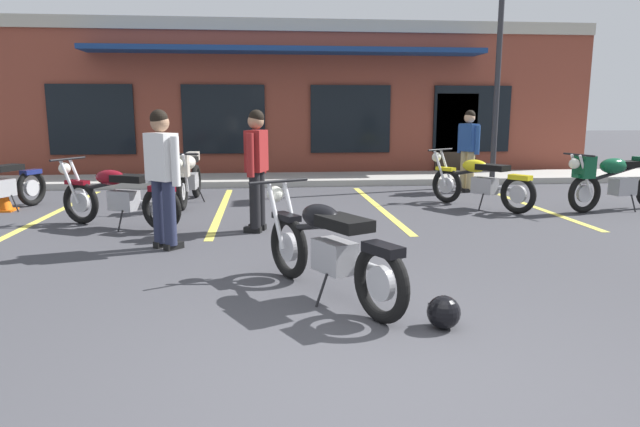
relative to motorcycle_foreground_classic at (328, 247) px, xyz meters
name	(u,v)px	position (x,y,z in m)	size (l,w,h in m)	color
ground_plane	(319,255)	(0.07, 1.49, -0.46)	(80.00, 80.00, 0.00)	#3D3D42
sidewalk_kerb	(291,179)	(0.07, 8.32, -0.39)	(22.00, 1.80, 0.14)	#A8A59E
brick_storefront_building	(284,101)	(0.07, 12.18, 1.49)	(15.99, 6.15, 3.89)	brown
painted_stall_lines	(301,208)	(0.07, 4.72, -0.46)	(8.28, 4.80, 0.01)	#DBCC4C
motorcycle_foreground_classic	(328,247)	(0.00, 0.00, 0.00)	(1.24, 1.93, 0.98)	black
motorcycle_red_sportbike	(118,196)	(-2.64, 3.36, 0.00)	(1.94, 1.23, 0.98)	black
motorcycle_black_cruiser	(480,181)	(3.14, 4.45, 0.00)	(1.40, 1.84, 0.98)	black
motorcycle_silver_naked	(614,180)	(5.27, 3.94, 0.07)	(2.08, 0.86, 0.98)	black
motorcycle_green_cafe_racer	(188,175)	(-1.91, 5.31, 0.07)	(0.66, 2.11, 0.98)	black
person_in_shorts_foreground	(468,146)	(3.64, 6.40, 0.49)	(0.38, 0.59, 1.68)	black
person_by_back_row	(162,171)	(-1.76, 1.98, 0.49)	(0.51, 0.48, 1.68)	black
person_near_building	(257,163)	(-0.65, 2.89, 0.49)	(0.36, 0.60, 1.68)	black
helmet_on_pavement	(444,312)	(0.80, -0.84, -0.33)	(0.26, 0.26, 0.26)	black
traffic_cone	(3,196)	(-4.91, 4.94, -0.20)	(0.34, 0.34, 0.53)	orange
parking_lot_lamp_post	(502,26)	(4.53, 7.12, 2.98)	(0.24, 0.76, 5.37)	#2D2D33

